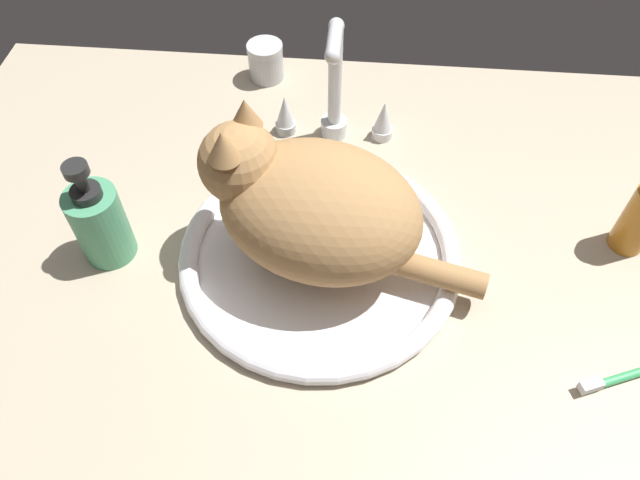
{
  "coord_description": "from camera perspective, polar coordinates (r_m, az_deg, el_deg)",
  "views": [
    {
      "loc": [
        7.47,
        -50.88,
        66.22
      ],
      "look_at": [
        3.42,
        -5.09,
        7.0
      ],
      "focal_mm": 33.54,
      "sensor_mm": 36.0,
      "label": 1
    }
  ],
  "objects": [
    {
      "name": "sink_basin",
      "position": [
        0.77,
        0.0,
        -1.33
      ],
      "size": [
        36.4,
        36.4,
        2.43
      ],
      "color": "white",
      "rests_on": "countertop"
    },
    {
      "name": "cat",
      "position": [
        0.71,
        -1.24,
        3.45
      ],
      "size": [
        35.66,
        24.5,
        18.94
      ],
      "color": "tan",
      "rests_on": "sink_basin"
    },
    {
      "name": "metal_jar",
      "position": [
        1.04,
        -5.2,
        16.62
      ],
      "size": [
        5.91,
        5.91,
        6.21
      ],
      "color": "#B2B5BA",
      "rests_on": "countertop"
    },
    {
      "name": "faucet",
      "position": [
        0.89,
        1.38,
        13.4
      ],
      "size": [
        18.1,
        9.62,
        19.76
      ],
      "color": "silver",
      "rests_on": "countertop"
    },
    {
      "name": "soap_pump_bottle",
      "position": [
        0.79,
        -20.27,
        1.56
      ],
      "size": [
        6.59,
        6.59,
        15.78
      ],
      "color": "#4C9E70",
      "rests_on": "countertop"
    },
    {
      "name": "countertop",
      "position": [
        0.83,
        -2.05,
        0.6
      ],
      "size": [
        110.93,
        75.82,
        3.0
      ],
      "primitive_type": "cube",
      "color": "#B7A88E",
      "rests_on": "ground"
    }
  ]
}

